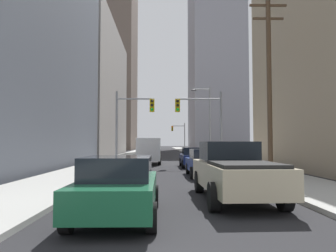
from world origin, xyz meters
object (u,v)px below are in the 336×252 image
at_px(sedan_navy, 193,157).
at_px(traffic_signal_near_right, 201,116).
at_px(sedan_blue, 206,163).
at_px(pickup_truck_beige, 234,171).
at_px(traffic_signal_far_right, 179,133).
at_px(sedan_black, 154,150).
at_px(sedan_green, 118,187).
at_px(cargo_van_white, 149,149).
at_px(traffic_signal_near_left, 133,116).

relative_size(sedan_navy, traffic_signal_near_right, 0.70).
distance_m(sedan_blue, traffic_signal_near_right, 8.61).
height_order(pickup_truck_beige, sedan_navy, pickup_truck_beige).
distance_m(sedan_blue, traffic_signal_far_right, 48.90).
height_order(pickup_truck_beige, traffic_signal_near_right, traffic_signal_near_right).
distance_m(pickup_truck_beige, sedan_black, 37.80).
distance_m(sedan_green, sedan_navy, 17.14).
relative_size(pickup_truck_beige, sedan_black, 1.30).
bearing_deg(sedan_navy, cargo_van_white, 130.90).
bearing_deg(cargo_van_white, traffic_signal_near_right, -35.45).
height_order(cargo_van_white, sedan_green, cargo_van_white).
xyz_separation_m(pickup_truck_beige, cargo_van_white, (-3.49, 18.27, 0.35)).
bearing_deg(cargo_van_white, sedan_blue, -72.06).
bearing_deg(traffic_signal_near_right, traffic_signal_near_left, -180.00).
relative_size(sedan_blue, traffic_signal_near_right, 0.71).
relative_size(traffic_signal_near_left, traffic_signal_near_right, 1.00).
xyz_separation_m(pickup_truck_beige, traffic_signal_near_left, (-4.67, 15.21, 3.08)).
xyz_separation_m(sedan_green, sedan_navy, (3.49, 16.78, 0.00)).
distance_m(pickup_truck_beige, sedan_blue, 7.28).
bearing_deg(traffic_signal_near_right, traffic_signal_far_right, 89.39).
distance_m(pickup_truck_beige, traffic_signal_near_left, 16.20).
relative_size(sedan_blue, sedan_navy, 1.01).
distance_m(cargo_van_white, traffic_signal_near_right, 5.95).
height_order(cargo_van_white, traffic_signal_far_right, traffic_signal_far_right).
bearing_deg(traffic_signal_far_right, cargo_van_white, -97.14).
relative_size(cargo_van_white, traffic_signal_far_right, 0.87).
height_order(sedan_navy, traffic_signal_near_right, traffic_signal_near_right).
xyz_separation_m(sedan_blue, sedan_black, (-3.61, 30.35, 0.00)).
xyz_separation_m(cargo_van_white, sedan_blue, (3.56, -10.99, -0.52)).
bearing_deg(sedan_green, pickup_truck_beige, 37.13).
xyz_separation_m(cargo_van_white, sedan_green, (0.05, -20.87, -0.52)).
xyz_separation_m(pickup_truck_beige, sedan_blue, (0.07, 7.28, -0.16)).
xyz_separation_m(sedan_green, traffic_signal_near_right, (4.25, 17.81, 3.27)).
bearing_deg(sedan_green, sedan_black, 90.15).
xyz_separation_m(cargo_van_white, sedan_black, (-0.05, 19.36, -0.52)).
bearing_deg(sedan_navy, pickup_truck_beige, -90.23).
distance_m(sedan_blue, traffic_signal_near_left, 9.79).
height_order(cargo_van_white, sedan_blue, cargo_van_white).
bearing_deg(sedan_green, sedan_blue, 70.48).
bearing_deg(sedan_black, sedan_blue, -83.22).
relative_size(pickup_truck_beige, sedan_navy, 1.29).
distance_m(pickup_truck_beige, sedan_navy, 14.17).
bearing_deg(pickup_truck_beige, traffic_signal_near_right, 86.96).
distance_m(sedan_navy, traffic_signal_near_left, 5.82).
xyz_separation_m(sedan_navy, traffic_signal_far_right, (1.19, 41.88, 3.22)).
height_order(traffic_signal_near_left, traffic_signal_far_right, same).
bearing_deg(traffic_signal_far_right, sedan_green, -94.56).
xyz_separation_m(sedan_green, sedan_blue, (3.50, 9.88, 0.00)).
xyz_separation_m(sedan_blue, sedan_navy, (-0.01, 6.90, 0.00)).
relative_size(cargo_van_white, sedan_green, 1.25).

